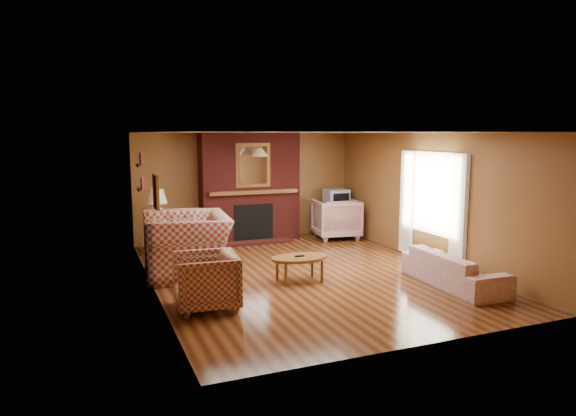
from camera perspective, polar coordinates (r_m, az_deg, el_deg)
name	(u,v)px	position (r m, az deg, el deg)	size (l,w,h in m)	color
floor	(304,274)	(8.87, 1.78, -7.30)	(6.50, 6.50, 0.00)	#3F1B0D
ceiling	(305,132)	(8.54, 1.85, 8.40)	(6.50, 6.50, 0.00)	silver
wall_back	(246,186)	(11.65, -4.65, 2.44)	(6.50, 6.50, 0.00)	brown
wall_front	(423,242)	(5.84, 14.81, -3.69)	(6.50, 6.50, 0.00)	brown
wall_left	(152,213)	(7.96, -14.89, -0.54)	(6.50, 6.50, 0.00)	brown
wall_right	(427,197)	(9.89, 15.20, 1.13)	(6.50, 6.50, 0.00)	brown
fireplace	(250,188)	(11.40, -4.25, 2.23)	(2.20, 0.82, 2.40)	#4F1411
window_right	(432,203)	(9.71, 15.67, 0.55)	(0.10, 1.85, 2.00)	beige
bookshelf	(141,173)	(9.79, -16.06, 3.77)	(0.09, 0.55, 0.71)	brown
botanical_print	(156,192)	(7.62, -14.46, 1.75)	(0.05, 0.40, 0.50)	brown
pendant_light	(260,152)	(10.69, -3.17, 6.23)	(0.36, 0.36, 0.48)	black
plaid_loveseat	(187,244)	(8.92, -11.19, -3.97)	(1.58, 1.38, 1.03)	maroon
plaid_armchair	(206,281)	(7.16, -9.11, -8.01)	(0.83, 0.85, 0.77)	maroon
floral_sofa	(454,269)	(8.52, 17.93, -6.46)	(1.87, 0.73, 0.55)	beige
floral_armchair	(336,219)	(11.79, 5.36, -1.18)	(0.96, 0.99, 0.90)	beige
coffee_table	(300,260)	(8.32, 1.29, -5.75)	(0.94, 0.58, 0.43)	brown
side_table	(158,238)	(10.55, -14.23, -3.26)	(0.47, 0.47, 0.63)	brown
table_lamp	(157,204)	(10.44, -14.37, 0.43)	(0.41, 0.41, 0.67)	silver
tv_stand	(336,222)	(12.13, 5.33, -1.57)	(0.57, 0.52, 0.62)	black
crt_tv	(336,199)	(12.04, 5.38, 0.99)	(0.53, 0.53, 0.47)	#9FA2A7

